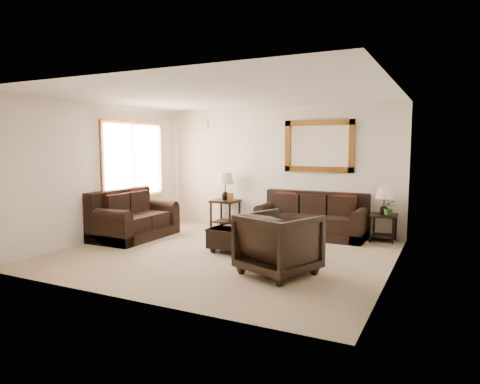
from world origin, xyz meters
The scene contains 11 objects.
room centered at (0.00, 0.00, 1.35)m, with size 5.51×5.01×2.71m.
window centered at (-2.70, 0.90, 1.55)m, with size 0.07×1.96×1.66m.
mirror centered at (0.95, 2.47, 1.85)m, with size 1.50×0.06×1.10m.
air_vent centered at (-1.90, 2.48, 2.35)m, with size 0.25×0.02×0.18m, color #999999.
sofa centered at (0.95, 2.07, 0.33)m, with size 2.19×0.95×0.90m.
loveseat centered at (-2.28, 0.30, 0.36)m, with size 1.02×1.72×0.97m.
end_table_left centered at (-1.14, 2.17, 0.82)m, with size 0.57×0.57×1.25m.
end_table_right centered at (2.34, 2.22, 0.70)m, with size 0.49×0.49×1.07m.
coffee_table centered at (0.32, 0.20, 0.26)m, with size 1.24×0.67×0.52m.
armchair centered at (1.30, -0.72, 0.50)m, with size 0.96×0.90×0.99m, color black.
potted_plant centered at (2.44, 2.13, 0.65)m, with size 0.27×0.30×0.23m, color #27551D.
Camera 1 is at (3.48, -6.39, 1.86)m, focal length 32.00 mm.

